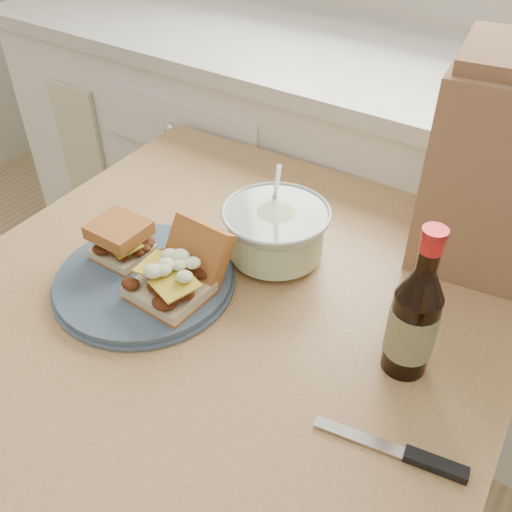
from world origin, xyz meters
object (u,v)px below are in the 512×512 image
Objects in this scene: dining_table at (232,338)px; coleslaw_bowl at (276,234)px; beer_bottle at (414,320)px; plate at (144,280)px.

dining_table is 5.08× the size of coleslaw_bowl.
dining_table is at bearing 170.91° from beer_bottle.
plate is 0.46m from beer_bottle.
beer_bottle reaches higher than dining_table.
coleslaw_bowl is (0.14, 0.19, 0.04)m from plate.
dining_table is at bearing 26.17° from plate.
dining_table is 3.94× the size of beer_bottle.
coleslaw_bowl is 0.32m from beer_bottle.
dining_table is 0.37m from beer_bottle.
beer_bottle is (0.44, 0.08, 0.08)m from plate.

